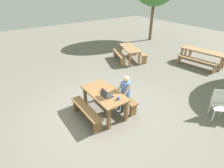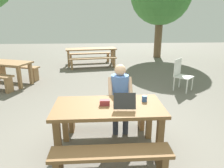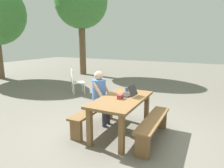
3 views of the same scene
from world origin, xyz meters
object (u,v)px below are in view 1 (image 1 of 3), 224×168
(picnic_table_front, at_px, (104,96))
(picnic_table_mid, at_px, (130,50))
(plastic_chair, at_px, (219,104))
(picnic_table_rear, at_px, (203,53))
(small_pouch, at_px, (103,90))
(person_seated, at_px, (125,91))
(coffee_mug, at_px, (118,98))
(laptop, at_px, (107,95))

(picnic_table_front, xyz_separation_m, picnic_table_mid, (-3.09, 3.66, -0.04))
(picnic_table_front, distance_m, plastic_chair, 3.57)
(picnic_table_rear, bearing_deg, plastic_chair, -61.74)
(plastic_chair, distance_m, picnic_table_mid, 5.37)
(small_pouch, distance_m, person_seated, 0.69)
(coffee_mug, bearing_deg, person_seated, 122.83)
(picnic_table_front, relative_size, coffee_mug, 17.90)
(small_pouch, relative_size, person_seated, 0.12)
(small_pouch, xyz_separation_m, picnic_table_rear, (-0.42, 6.36, -0.17))
(coffee_mug, distance_m, picnic_table_rear, 6.33)
(laptop, height_order, picnic_table_rear, laptop)
(small_pouch, bearing_deg, picnic_table_front, -7.17)
(small_pouch, height_order, person_seated, person_seated)
(small_pouch, distance_m, picnic_table_rear, 6.37)
(person_seated, distance_m, picnic_table_rear, 5.78)
(person_seated, bearing_deg, picnic_table_rear, 97.00)
(plastic_chair, bearing_deg, laptop, -170.10)
(coffee_mug, bearing_deg, small_pouch, -169.51)
(laptop, relative_size, plastic_chair, 0.38)
(laptop, relative_size, picnic_table_rear, 0.15)
(small_pouch, bearing_deg, person_seated, 64.89)
(plastic_chair, xyz_separation_m, picnic_table_rear, (-2.68, 3.58, 0.16))
(laptop, distance_m, picnic_table_mid, 4.99)
(small_pouch, bearing_deg, picnic_table_mid, 129.69)
(coffee_mug, height_order, picnic_table_mid, coffee_mug)
(plastic_chair, height_order, picnic_table_mid, plastic_chair)
(picnic_table_front, xyz_separation_m, coffee_mug, (0.56, 0.12, 0.17))
(laptop, height_order, coffee_mug, laptop)
(laptop, distance_m, small_pouch, 0.29)
(laptop, distance_m, person_seated, 0.69)
(person_seated, xyz_separation_m, picnic_table_mid, (-3.32, 3.03, -0.12))
(person_seated, bearing_deg, coffee_mug, -57.17)
(picnic_table_front, bearing_deg, picnic_table_rear, 94.22)
(coffee_mug, bearing_deg, picnic_table_rear, 99.37)
(coffee_mug, bearing_deg, picnic_table_mid, 135.86)
(small_pouch, relative_size, picnic_table_rear, 0.06)
(small_pouch, height_order, picnic_table_rear, small_pouch)
(coffee_mug, xyz_separation_m, plastic_chair, (1.65, 2.67, -0.34))
(coffee_mug, relative_size, picnic_table_rear, 0.04)
(laptop, xyz_separation_m, coffee_mug, (0.33, 0.18, -0.01))
(small_pouch, xyz_separation_m, coffee_mug, (0.62, 0.11, 0.00))
(laptop, height_order, picnic_table_mid, laptop)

